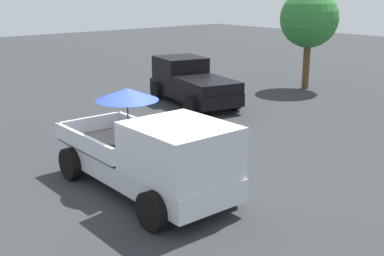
{
  "coord_description": "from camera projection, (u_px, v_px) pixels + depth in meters",
  "views": [
    {
      "loc": [
        8.99,
        -6.17,
        4.59
      ],
      "look_at": [
        -0.4,
        1.83,
        1.1
      ],
      "focal_mm": 46.42,
      "sensor_mm": 36.0,
      "label": 1
    }
  ],
  "objects": [
    {
      "name": "pickup_truck_red",
      "position": [
        191.0,
        82.0,
        20.24
      ],
      "size": [
        5.08,
        2.97,
        1.8
      ],
      "rotation": [
        0.0,
        0.0,
        2.92
      ],
      "color": "black",
      "rests_on": "ground"
    },
    {
      "name": "tree_by_lot",
      "position": [
        309.0,
        19.0,
        22.66
      ],
      "size": [
        2.67,
        2.67,
        4.58
      ],
      "color": "brown",
      "rests_on": "ground"
    },
    {
      "name": "pickup_truck_main",
      "position": [
        154.0,
        155.0,
        11.09
      ],
      "size": [
        5.08,
        2.31,
        2.34
      ],
      "rotation": [
        0.0,
        0.0,
        -0.02
      ],
      "color": "black",
      "rests_on": "ground"
    },
    {
      "name": "ground_plane",
      "position": [
        144.0,
        190.0,
        11.69
      ],
      "size": [
        80.0,
        80.0,
        0.0
      ],
      "primitive_type": "plane",
      "color": "#2D3033"
    }
  ]
}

